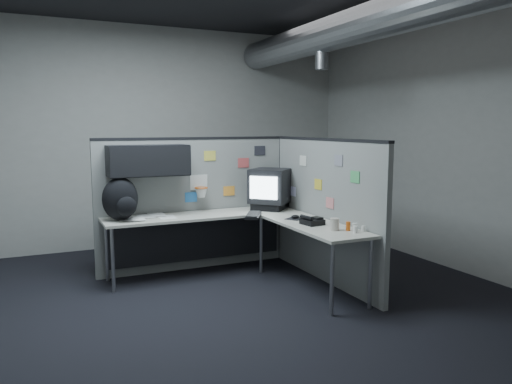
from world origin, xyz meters
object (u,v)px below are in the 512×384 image
monitor (270,188)px  backpack (121,200)px  desk (231,226)px  keyboard (253,215)px  phone (312,221)px

monitor → backpack: 1.83m
desk → backpack: backpack is taller
desk → monitor: bearing=23.8°
keyboard → phone: size_ratio=1.91×
desk → keyboard: bearing=-27.0°
monitor → backpack: (-1.83, -0.00, -0.03)m
monitor → keyboard: (-0.41, -0.40, -0.24)m
desk → monitor: monitor is taller
phone → keyboard: bearing=121.8°
keyboard → phone: 0.77m
keyboard → desk: bearing=138.6°
keyboard → phone: (0.37, -0.68, 0.02)m
keyboard → backpack: backpack is taller
backpack → desk: bearing=-8.2°
monitor → phone: monitor is taller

